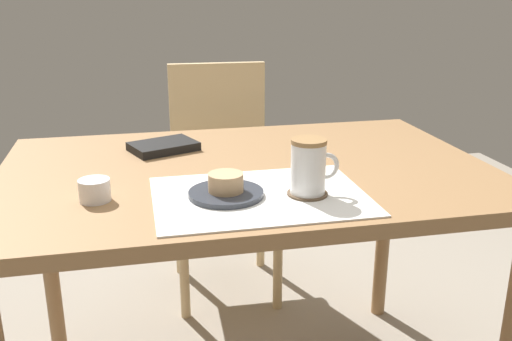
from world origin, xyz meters
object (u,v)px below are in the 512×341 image
Objects in this scene: pastry at (226,182)px; coffee_mug at (309,166)px; dining_table at (247,194)px; sugar_bowl at (95,190)px; small_book at (163,146)px; wooden_chair at (222,168)px; pastry_plate at (226,194)px.

coffee_mug reaches higher than pastry.
dining_table is 18.22× the size of sugar_bowl.
sugar_bowl is at bearing -156.37° from dining_table.
dining_table is at bearing 23.63° from sugar_bowl.
dining_table is at bearing -66.14° from small_book.
dining_table is at bearing 88.49° from wooden_chair.
pastry_plate is 0.94× the size of small_book.
pastry_plate is 1.35× the size of coffee_mug.
wooden_chair is 0.64m from small_book.
sugar_bowl is (-0.47, 0.07, -0.05)m from coffee_mug.
dining_table is at bearing 66.57° from pastry_plate.
wooden_chair is 1.00m from pastry.
coffee_mug is 1.79× the size of sugar_bowl.
pastry is (0.00, 0.00, 0.03)m from pastry_plate.
pastry reaches higher than small_book.
coffee_mug is (0.18, -0.03, 0.06)m from pastry_plate.
sugar_bowl is at bearing 171.31° from pastry_plate.
pastry_plate is 2.14× the size of pastry.
small_book reaches higher than pastry_plate.
sugar_bowl reaches higher than pastry_plate.
dining_table is 0.42m from sugar_bowl.
wooden_chair reaches higher than small_book.
pastry is 0.44× the size of small_book.
pastry reaches higher than sugar_bowl.
small_book is at bearing 66.99° from wooden_chair.
sugar_bowl is (-0.38, -0.17, 0.10)m from dining_table.
sugar_bowl is at bearing -136.61° from small_book.
coffee_mug is (0.05, -0.98, 0.31)m from wooden_chair.
pastry is at bearing -8.69° from sugar_bowl.
pastry reaches higher than pastry_plate.
coffee_mug is at bearing -77.37° from small_book.
coffee_mug is at bearing -8.88° from sugar_bowl.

